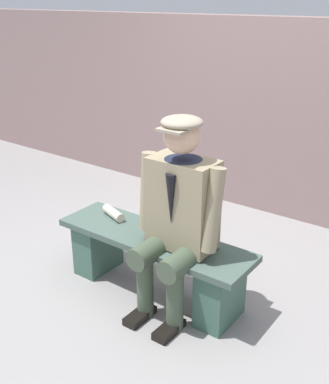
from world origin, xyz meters
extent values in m
plane|color=gray|center=(0.00, 0.00, 0.00)|extent=(30.00, 30.00, 0.00)
cube|color=#43584F|center=(0.00, 0.00, 0.42)|extent=(1.43, 0.41, 0.04)
cube|color=#3A5D4F|center=(-0.53, 0.00, 0.20)|extent=(0.20, 0.35, 0.40)
cube|color=#3A5D4F|center=(0.53, 0.00, 0.20)|extent=(0.20, 0.35, 0.40)
cube|color=gray|center=(-0.24, 0.00, 0.75)|extent=(0.43, 0.24, 0.59)
cylinder|color=#1E2338|center=(-0.24, 0.00, 1.01)|extent=(0.24, 0.24, 0.06)
cone|color=black|center=(-0.24, 0.13, 0.82)|extent=(0.07, 0.07, 0.33)
sphere|color=#DBAD8C|center=(-0.24, 0.02, 1.19)|extent=(0.22, 0.22, 0.22)
ellipsoid|color=gray|center=(-0.24, 0.02, 1.28)|extent=(0.25, 0.25, 0.08)
cube|color=gray|center=(-0.24, 0.12, 1.25)|extent=(0.18, 0.10, 0.02)
cylinder|color=#414F3C|center=(-0.35, 0.12, 0.45)|extent=(0.15, 0.44, 0.15)
cylinder|color=#414F3C|center=(-0.35, 0.24, 0.23)|extent=(0.11, 0.11, 0.45)
cube|color=black|center=(-0.35, 0.30, 0.03)|extent=(0.10, 0.24, 0.05)
cylinder|color=gray|center=(-0.48, 0.04, 0.78)|extent=(0.11, 0.18, 0.53)
cylinder|color=#414F3C|center=(-0.12, 0.12, 0.45)|extent=(0.15, 0.44, 0.15)
cylinder|color=#414F3C|center=(-0.12, 0.24, 0.23)|extent=(0.11, 0.11, 0.45)
cube|color=black|center=(-0.12, 0.30, 0.03)|extent=(0.10, 0.24, 0.05)
cylinder|color=gray|center=(0.01, 0.04, 0.78)|extent=(0.11, 0.16, 0.53)
cylinder|color=beige|center=(0.42, -0.06, 0.48)|extent=(0.23, 0.14, 0.07)
cube|color=gray|center=(0.00, -1.84, 0.90)|extent=(12.00, 0.24, 1.79)
camera|label=1|loc=(-1.75, 2.26, 1.96)|focal=44.36mm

